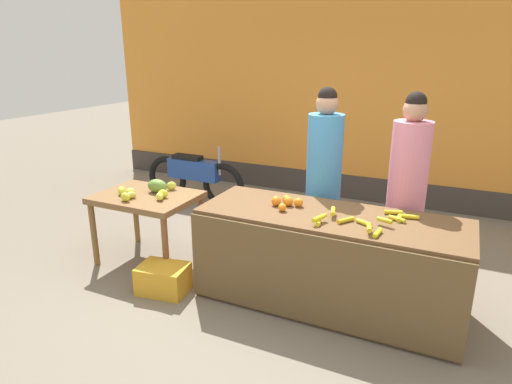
{
  "coord_description": "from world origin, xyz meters",
  "views": [
    {
      "loc": [
        1.41,
        -3.39,
        2.13
      ],
      "look_at": [
        -0.26,
        0.15,
        0.88
      ],
      "focal_mm": 31.05,
      "sensor_mm": 36.0,
      "label": 1
    }
  ],
  "objects_px": {
    "vendor_woman_pink_shirt": "(406,193)",
    "produce_sack": "(240,232)",
    "parked_motorcycle": "(194,176)",
    "vendor_woman_blue_shirt": "(323,181)",
    "produce_crate": "(163,279)"
  },
  "relations": [
    {
      "from": "produce_crate",
      "to": "produce_sack",
      "type": "relative_size",
      "value": 0.99
    },
    {
      "from": "produce_crate",
      "to": "produce_sack",
      "type": "distance_m",
      "value": 1.12
    },
    {
      "from": "vendor_woman_pink_shirt",
      "to": "produce_crate",
      "type": "distance_m",
      "value": 2.35
    },
    {
      "from": "vendor_woman_pink_shirt",
      "to": "produce_crate",
      "type": "bearing_deg",
      "value": -150.31
    },
    {
      "from": "vendor_woman_blue_shirt",
      "to": "parked_motorcycle",
      "type": "bearing_deg",
      "value": 153.35
    },
    {
      "from": "parked_motorcycle",
      "to": "vendor_woman_pink_shirt",
      "type": "bearing_deg",
      "value": -20.73
    },
    {
      "from": "parked_motorcycle",
      "to": "produce_crate",
      "type": "relative_size",
      "value": 3.64
    },
    {
      "from": "produce_crate",
      "to": "parked_motorcycle",
      "type": "bearing_deg",
      "value": 116.28
    },
    {
      "from": "vendor_woman_pink_shirt",
      "to": "produce_sack",
      "type": "distance_m",
      "value": 1.83
    },
    {
      "from": "vendor_woman_pink_shirt",
      "to": "parked_motorcycle",
      "type": "height_order",
      "value": "vendor_woman_pink_shirt"
    },
    {
      "from": "produce_sack",
      "to": "vendor_woman_pink_shirt",
      "type": "bearing_deg",
      "value": 0.31
    },
    {
      "from": "vendor_woman_pink_shirt",
      "to": "produce_sack",
      "type": "relative_size",
      "value": 4.08
    },
    {
      "from": "vendor_woman_blue_shirt",
      "to": "vendor_woman_pink_shirt",
      "type": "height_order",
      "value": "vendor_woman_blue_shirt"
    },
    {
      "from": "vendor_woman_blue_shirt",
      "to": "produce_crate",
      "type": "relative_size",
      "value": 4.13
    },
    {
      "from": "vendor_woman_blue_shirt",
      "to": "produce_sack",
      "type": "distance_m",
      "value": 1.15
    }
  ]
}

